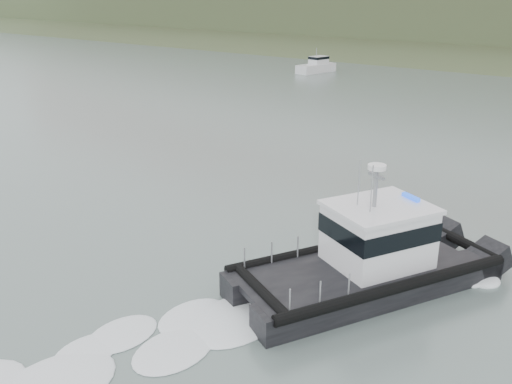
{
  "coord_description": "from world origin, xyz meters",
  "views": [
    {
      "loc": [
        17.05,
        -12.39,
        11.5
      ],
      "look_at": [
        1.3,
        7.55,
        2.4
      ],
      "focal_mm": 40.0,
      "sensor_mm": 36.0,
      "label": 1
    }
  ],
  "objects": [
    {
      "name": "ground",
      "position": [
        0.0,
        0.0,
        0.0
      ],
      "size": [
        400.0,
        400.0,
        0.0
      ],
      "primitive_type": "plane",
      "color": "#576762",
      "rests_on": "ground"
    },
    {
      "name": "patrol_boat",
      "position": [
        7.83,
        6.64,
        1.35
      ],
      "size": [
        8.41,
        11.74,
        5.38
      ],
      "rotation": [
        0.0,
        0.0,
        -0.44
      ],
      "color": "black",
      "rests_on": "ground"
    },
    {
      "name": "motorboat",
      "position": [
        -27.92,
        58.68,
        0.89
      ],
      "size": [
        3.1,
        6.73,
        3.56
      ],
      "rotation": [
        0.0,
        0.0,
        -0.15
      ],
      "color": "silver",
      "rests_on": "ground"
    }
  ]
}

